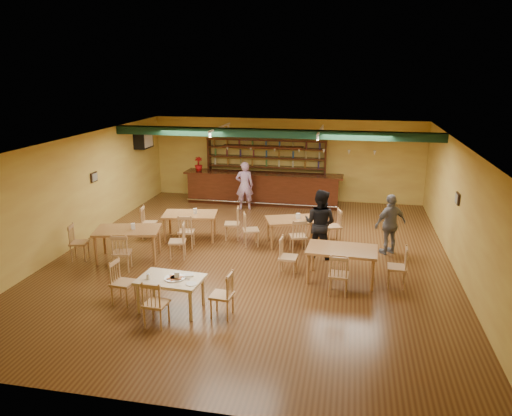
% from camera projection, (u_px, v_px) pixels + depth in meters
% --- Properties ---
extents(floor, '(12.00, 12.00, 0.00)m').
position_uv_depth(floor, '(254.00, 256.00, 12.69)').
color(floor, '#502E16').
rests_on(floor, ground).
extents(ceiling_beam, '(10.00, 0.30, 0.25)m').
position_uv_depth(ceiling_beam, '(272.00, 133.00, 14.53)').
color(ceiling_beam, black).
rests_on(ceiling_beam, ceiling).
extents(track_rail_left, '(0.05, 2.50, 0.05)m').
position_uv_depth(track_rail_left, '(220.00, 127.00, 15.41)').
color(track_rail_left, silver).
rests_on(track_rail_left, ceiling).
extents(track_rail_right, '(0.05, 2.50, 0.05)m').
position_uv_depth(track_rail_right, '(320.00, 130.00, 14.81)').
color(track_rail_right, silver).
rests_on(track_rail_right, ceiling).
extents(ac_unit, '(0.34, 0.70, 0.48)m').
position_uv_depth(ac_unit, '(143.00, 140.00, 16.89)').
color(ac_unit, silver).
rests_on(ac_unit, wall_left).
extents(picture_left, '(0.04, 0.34, 0.28)m').
position_uv_depth(picture_left, '(94.00, 177.00, 14.09)').
color(picture_left, black).
rests_on(picture_left, wall_left).
extents(picture_right, '(0.04, 0.34, 0.28)m').
position_uv_depth(picture_right, '(458.00, 199.00, 11.75)').
color(picture_right, black).
rests_on(picture_right, wall_right).
extents(bar_counter, '(5.72, 0.85, 1.13)m').
position_uv_depth(bar_counter, '(263.00, 188.00, 17.52)').
color(bar_counter, '#35170A').
rests_on(bar_counter, ground).
extents(back_bar_hutch, '(4.42, 0.40, 2.28)m').
position_uv_depth(back_bar_hutch, '(266.00, 169.00, 17.95)').
color(back_bar_hutch, '#35170A').
rests_on(back_bar_hutch, ground).
extents(poinsettia, '(0.36, 0.36, 0.50)m').
position_uv_depth(poinsettia, '(199.00, 164.00, 17.74)').
color(poinsettia, '#A00E0E').
rests_on(poinsettia, bar_counter).
extents(dining_table_a, '(1.64, 1.14, 0.75)m').
position_uv_depth(dining_table_a, '(190.00, 226.00, 13.94)').
color(dining_table_a, '#A26539').
rests_on(dining_table_a, ground).
extents(dining_table_b, '(1.66, 1.30, 0.73)m').
position_uv_depth(dining_table_b, '(293.00, 231.00, 13.53)').
color(dining_table_b, '#A26539').
rests_on(dining_table_b, ground).
extents(dining_table_c, '(1.79, 1.31, 0.81)m').
position_uv_depth(dining_table_c, '(128.00, 244.00, 12.43)').
color(dining_table_c, '#A26539').
rests_on(dining_table_c, ground).
extents(dining_table_d, '(1.63, 1.03, 0.79)m').
position_uv_depth(dining_table_d, '(341.00, 265.00, 11.14)').
color(dining_table_d, '#A26539').
rests_on(dining_table_d, ground).
extents(near_table, '(1.34, 0.92, 0.69)m').
position_uv_depth(near_table, '(171.00, 294.00, 9.81)').
color(near_table, tan).
rests_on(near_table, ground).
extents(pizza_tray, '(0.48, 0.48, 0.01)m').
position_uv_depth(pizza_tray, '(175.00, 278.00, 9.69)').
color(pizza_tray, silver).
rests_on(pizza_tray, near_table).
extents(parmesan_shaker, '(0.08, 0.08, 0.11)m').
position_uv_depth(parmesan_shaker, '(148.00, 277.00, 9.65)').
color(parmesan_shaker, '#EAE5C6').
rests_on(parmesan_shaker, near_table).
extents(napkin_stack, '(0.24, 0.21, 0.03)m').
position_uv_depth(napkin_stack, '(189.00, 275.00, 9.82)').
color(napkin_stack, white).
rests_on(napkin_stack, near_table).
extents(pizza_server, '(0.33, 0.16, 0.00)m').
position_uv_depth(pizza_server, '(182.00, 277.00, 9.71)').
color(pizza_server, silver).
rests_on(pizza_server, pizza_tray).
extents(side_plate, '(0.24, 0.24, 0.01)m').
position_uv_depth(side_plate, '(191.00, 284.00, 9.44)').
color(side_plate, white).
rests_on(side_plate, near_table).
extents(patron_bar, '(0.70, 0.54, 1.68)m').
position_uv_depth(patron_bar, '(245.00, 186.00, 16.76)').
color(patron_bar, '#A353B4').
rests_on(patron_bar, ground).
extents(patron_right_a, '(1.05, 0.93, 1.79)m').
position_uv_depth(patron_right_a, '(320.00, 223.00, 12.48)').
color(patron_right_a, black).
rests_on(patron_right_a, ground).
extents(patron_right_b, '(1.01, 0.86, 1.62)m').
position_uv_depth(patron_right_b, '(390.00, 224.00, 12.69)').
color(patron_right_b, slate).
rests_on(patron_right_b, ground).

